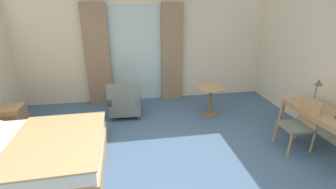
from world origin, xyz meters
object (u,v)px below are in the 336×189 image
Objects in this scene: bed at (31,154)px; desk_chair at (301,122)px; armchair_by_window at (125,102)px; desk_lamp at (318,85)px; writing_desk at (326,117)px; round_cafe_table at (210,94)px; nightstand at (12,119)px.

bed reaches higher than desk_chair.
armchair_by_window is at bearing 149.20° from desk_chair.
desk_chair is 0.73m from desk_lamp.
desk_chair is (4.49, -0.17, 0.26)m from bed.
desk_lamp is 3.86m from armchair_by_window.
writing_desk is 3.91m from armchair_by_window.
armchair_by_window is (-3.44, 1.57, -0.74)m from desk_lamp.
round_cafe_table is at bearing 138.67° from desk_lamp.
nightstand is 5.90m from writing_desk.
round_cafe_table is at bearing 130.06° from writing_desk.
desk_chair is (5.32, -1.51, 0.25)m from nightstand.
nightstand is at bearing 164.10° from desk_chair.
desk_chair is at bearing -2.19° from bed.
desk_lamp is at bearing -24.50° from armchair_by_window.
bed reaches higher than round_cafe_table.
writing_desk reaches higher than round_cafe_table.
nightstand is 0.34× the size of writing_desk.
desk_lamp is at bearing 31.76° from desk_chair.
bed is at bearing 177.81° from desk_chair.
nightstand is at bearing 121.46° from bed.
bed reaches higher than writing_desk.
nightstand is 1.10× the size of desk_lamp.
desk_chair reaches higher than nightstand.
writing_desk is 1.78× the size of armchair_by_window.
round_cafe_table reaches higher than nightstand.
desk_chair is at bearing -54.82° from round_cafe_table.
desk_lamp reaches higher than round_cafe_table.
nightstand is at bearing 167.49° from desk_lamp.
writing_desk is at bearing -3.71° from bed.
nightstand is 2.29m from armchair_by_window.
nightstand is at bearing -172.44° from armchair_by_window.
desk_lamp is 0.56× the size of armchair_by_window.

